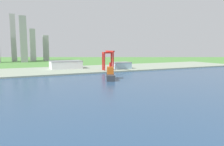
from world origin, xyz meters
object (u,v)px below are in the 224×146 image
at_px(container_barge, 110,75).
at_px(port_crane_red, 108,56).
at_px(warehouse_main, 66,65).
at_px(warehouse_annex, 121,65).

distance_m(container_barge, port_crane_red, 101.28).
bearing_deg(warehouse_main, container_barge, -78.59).
relative_size(container_barge, warehouse_annex, 1.21).
distance_m(port_crane_red, warehouse_annex, 45.51).
bearing_deg(container_barge, port_crane_red, 68.10).
relative_size(warehouse_main, warehouse_annex, 1.74).
bearing_deg(warehouse_annex, port_crane_red, -154.75).
bearing_deg(warehouse_main, port_crane_red, -42.97).
height_order(container_barge, warehouse_main, container_barge).
distance_m(container_barge, warehouse_annex, 131.85).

